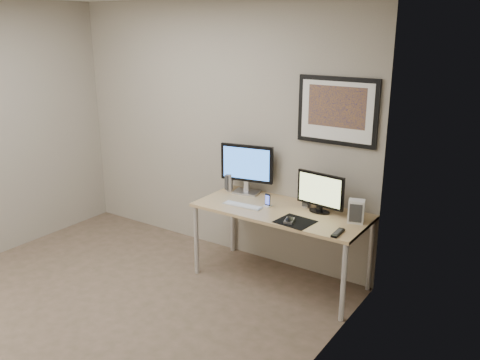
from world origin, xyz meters
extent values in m
plane|color=brown|center=(0.00, 0.00, 0.00)|extent=(3.60, 3.60, 0.00)
plane|color=gray|center=(0.00, 1.70, 1.30)|extent=(3.60, 0.00, 3.60)
plane|color=gray|center=(1.80, 0.00, 1.30)|extent=(0.00, 3.40, 3.40)
cube|color=tan|center=(1.00, 1.35, 0.71)|extent=(1.60, 0.70, 0.03)
cylinder|color=silver|center=(0.24, 1.04, 0.35)|extent=(0.04, 0.04, 0.70)
cylinder|color=silver|center=(0.24, 1.66, 0.35)|extent=(0.04, 0.04, 0.70)
cylinder|color=silver|center=(1.76, 1.04, 0.35)|extent=(0.04, 0.04, 0.70)
cylinder|color=silver|center=(1.76, 1.66, 0.35)|extent=(0.04, 0.04, 0.70)
cube|color=black|center=(1.35, 1.68, 1.62)|extent=(0.75, 0.03, 0.60)
cube|color=white|center=(1.35, 1.67, 1.62)|extent=(0.67, 0.00, 0.52)
cube|color=#C6801B|center=(1.35, 1.66, 1.66)|extent=(0.54, 0.00, 0.36)
cube|color=#ADAEB2|center=(0.48, 1.56, 0.74)|extent=(0.28, 0.22, 0.02)
cube|color=#ADAEB2|center=(0.48, 1.56, 0.80)|extent=(0.05, 0.05, 0.11)
cube|color=black|center=(0.48, 1.56, 1.04)|extent=(0.54, 0.13, 0.37)
cube|color=#285CB2|center=(0.48, 1.54, 1.04)|extent=(0.48, 0.09, 0.31)
cube|color=black|center=(1.32, 1.47, 0.74)|extent=(0.21, 0.13, 0.02)
cube|color=black|center=(1.32, 1.47, 0.77)|extent=(0.05, 0.04, 0.04)
cube|color=black|center=(1.32, 1.47, 0.94)|extent=(0.47, 0.08, 0.31)
cube|color=#BFCB82|center=(1.32, 1.46, 0.94)|extent=(0.42, 0.05, 0.26)
cylinder|color=#ADAEB2|center=(0.30, 1.53, 0.82)|extent=(0.09, 0.09, 0.18)
cylinder|color=#ADAEB2|center=(1.16, 1.54, 0.83)|extent=(0.08, 0.08, 0.19)
cube|color=black|center=(0.86, 1.34, 0.79)|extent=(0.07, 0.07, 0.12)
cube|color=#BBBBC0|center=(0.66, 1.22, 0.74)|extent=(0.39, 0.12, 0.01)
cube|color=black|center=(1.25, 1.14, 0.73)|extent=(0.33, 0.30, 0.00)
ellipsoid|color=black|center=(1.21, 1.11, 0.75)|extent=(0.10, 0.13, 0.04)
cube|color=black|center=(1.66, 1.10, 0.74)|extent=(0.06, 0.19, 0.02)
cube|color=silver|center=(1.68, 1.42, 0.83)|extent=(0.15, 0.13, 0.20)
camera|label=1|loc=(3.11, -2.48, 2.36)|focal=38.00mm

